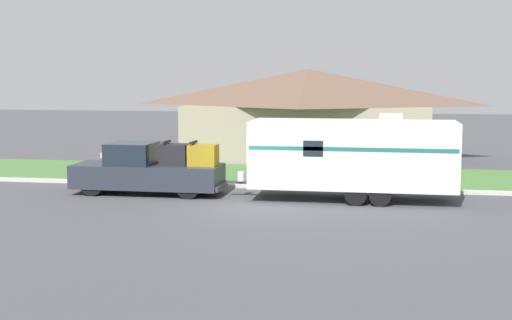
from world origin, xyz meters
name	(u,v)px	position (x,y,z in m)	size (l,w,h in m)	color
ground_plane	(250,205)	(0.00, 0.00, 0.00)	(120.00, 120.00, 0.00)	#47474C
curb_strip	(267,187)	(0.00, 3.75, 0.07)	(80.00, 0.30, 0.14)	beige
lawn_strip	(280,175)	(0.00, 7.40, 0.01)	(80.00, 7.00, 0.03)	#477538
house_across_street	(308,112)	(0.55, 14.32, 2.52)	(13.72, 7.18, 4.85)	gray
pickup_truck	(149,170)	(-4.26, 1.68, 0.91)	(5.82, 1.98, 2.06)	black
travel_trailer	(353,154)	(3.49, 1.68, 1.68)	(8.40, 2.51, 3.18)	black
mailbox	(106,159)	(-7.05, 4.33, 0.96)	(0.48, 0.20, 1.24)	brown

